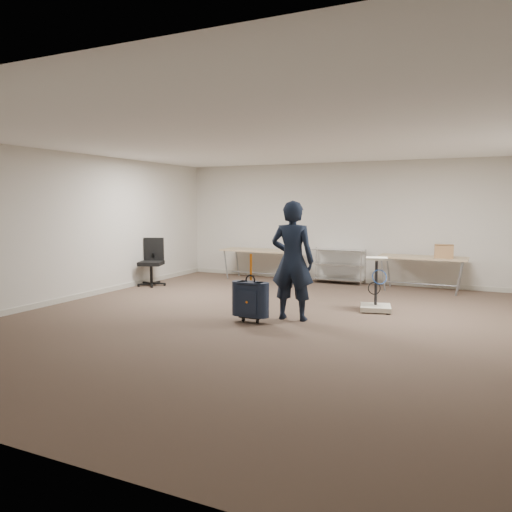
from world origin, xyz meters
The scene contains 10 objects.
ground centered at (0.00, 0.00, 0.00)m, with size 9.00×9.00×0.00m, color #4B3A2D.
room_shell centered at (0.00, 1.38, 0.05)m, with size 8.00×9.00×9.00m.
folding_table_left centered at (-1.90, 3.95, 0.68)m, with size 1.80×0.75×0.73m.
folding_table_right centered at (1.90, 3.95, 0.68)m, with size 1.80×0.75×0.73m.
wire_shelf centered at (0.00, 4.20, 0.44)m, with size 1.22×0.47×0.80m.
person centered at (0.38, 0.33, 0.95)m, with size 0.69×0.45×1.89m, color black.
suitcase centered at (-0.13, -0.14, 0.36)m, with size 0.39×0.23×1.07m.
office_chair centered at (-3.71, 2.10, 0.32)m, with size 0.65×0.65×1.07m.
equipment_cart centered at (1.45, 1.53, 0.24)m, with size 0.61×0.61×0.93m.
cardboard_box centered at (2.32, 3.89, 0.87)m, with size 0.37×0.27×0.27m, color #9E774A.
Camera 1 is at (3.22, -6.96, 1.84)m, focal length 35.00 mm.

